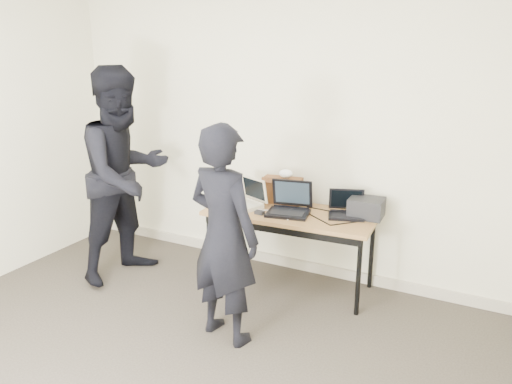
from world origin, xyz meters
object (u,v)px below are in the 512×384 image
Objects in this scene: leather_satchel at (282,190)px; equipment_box at (366,208)px; laptop_beige at (245,201)px; person_observer at (125,175)px; desk at (290,219)px; person_typist at (224,235)px; laptop_center at (290,206)px; laptop_right at (346,210)px.

leather_satchel is 1.32× the size of equipment_box.
laptop_beige is 1.14m from person_observer.
desk is 0.99m from person_typist.
laptop_beige is 0.43m from laptop_center.
laptop_right is 0.17m from equipment_box.
laptop_right is at bearing 7.64° from laptop_center.
person_typist is (0.07, -1.20, -0.02)m from leather_satchel.
person_observer is (-1.29, -0.67, 0.14)m from leather_satchel.
laptop_right is at bearing -165.82° from equipment_box.
laptop_beige reaches higher than equipment_box.
laptop_right reaches higher than equipment_box.
laptop_right reaches higher than desk.
laptop_center is 0.25× the size of person_typist.
laptop_beige is at bearing 172.98° from laptop_right.
leather_satchel is (-0.64, 0.08, 0.08)m from laptop_right.
person_typist is (-0.10, -0.96, 0.04)m from laptop_center.
laptop_beige is 1.09× the size of leather_satchel.
laptop_center is at bearing -60.47° from leather_satchel.
desk is at bearing 179.19° from laptop_right.
person_typist is at bearing -48.54° from laptop_beige.
person_observer is at bearing -166.58° from desk.
desk is 0.50m from laptop_right.
person_observer is (-1.04, -0.41, 0.22)m from laptop_beige.
laptop_right is at bearing 14.59° from desk.
leather_satchel reaches higher than equipment_box.
laptop_beige is 0.99m from person_typist.
laptop_beige is at bearing -58.95° from person_typist.
desk is at bearing -84.69° from person_typist.
person_observer is at bearing -159.82° from leather_satchel.
equipment_box is at bearing 6.56° from laptop_center.
equipment_box reaches higher than desk.
laptop_right is at bearing -61.50° from person_observer.
laptop_center is at bearing -61.92° from person_observer.
laptop_center is at bearing -137.82° from desk.
person_typist is at bearing -135.79° from laptop_right.
desk is at bearing -163.04° from equipment_box.
person_typist is at bearing -99.57° from person_observer.
leather_satchel is 0.81m from equipment_box.
laptop_beige is (-0.44, -0.04, 0.11)m from desk.
laptop_beige is 0.25× the size of person_typist.
laptop_beige reaches higher than leather_satchel.
person_typist is 0.83× the size of person_observer.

